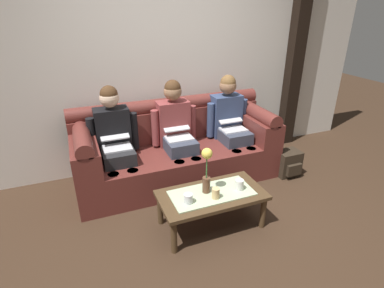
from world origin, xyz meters
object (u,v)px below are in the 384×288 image
at_px(person_right, 230,121).
at_px(flower_vase, 207,168).
at_px(cup_near_right, 188,198).
at_px(couch, 177,150).
at_px(cup_far_center, 216,193).
at_px(person_middle, 176,128).
at_px(coffee_table, 212,197).
at_px(person_left, 115,137).
at_px(cup_near_left, 239,185).
at_px(backpack_right, 288,163).

relative_size(person_right, flower_vase, 2.67).
bearing_deg(cup_near_right, couch, 76.28).
xyz_separation_m(couch, cup_far_center, (-0.01, -1.11, 0.07)).
xyz_separation_m(person_middle, coffee_table, (0.00, -1.02, -0.33)).
xyz_separation_m(person_left, cup_far_center, (0.72, -1.11, -0.23)).
height_order(person_left, person_right, same).
height_order(person_middle, person_right, same).
distance_m(person_right, coffee_table, 1.29).
bearing_deg(couch, person_right, -0.35).
height_order(person_middle, flower_vase, person_middle).
bearing_deg(couch, cup_near_left, -75.87).
bearing_deg(person_right, cup_near_right, -132.32).
relative_size(cup_near_left, cup_near_right, 1.16).
xyz_separation_m(cup_near_left, cup_near_right, (-0.53, -0.02, -0.01)).
xyz_separation_m(person_middle, flower_vase, (-0.04, -0.99, -0.02)).
xyz_separation_m(couch, flower_vase, (-0.04, -0.99, 0.27)).
bearing_deg(flower_vase, backpack_right, 20.05).
relative_size(person_left, flower_vase, 2.67).
distance_m(couch, coffee_table, 1.02).
bearing_deg(coffee_table, cup_near_right, -165.60).
height_order(cup_near_right, cup_far_center, cup_far_center).
bearing_deg(cup_near_right, cup_near_left, 2.39).
relative_size(flower_vase, cup_near_left, 4.44).
bearing_deg(coffee_table, flower_vase, 144.98).
relative_size(person_left, backpack_right, 3.76).
bearing_deg(couch, cup_near_right, -103.72).
bearing_deg(coffee_table, person_middle, 90.00).
relative_size(person_middle, flower_vase, 2.67).
distance_m(flower_vase, cup_near_left, 0.38).
xyz_separation_m(cup_near_right, cup_far_center, (0.26, -0.02, 0.01)).
height_order(cup_near_left, backpack_right, cup_near_left).
xyz_separation_m(cup_near_right, backpack_right, (1.60, 0.60, -0.27)).
bearing_deg(couch, coffee_table, -90.00).
distance_m(couch, person_left, 0.78).
xyz_separation_m(couch, cup_near_left, (0.27, -1.07, 0.07)).
xyz_separation_m(coffee_table, flower_vase, (-0.04, 0.03, 0.31)).
distance_m(person_right, cup_far_center, 1.34).
bearing_deg(couch, cup_far_center, -90.26).
bearing_deg(backpack_right, cup_near_right, -159.35).
distance_m(person_left, cup_near_right, 1.20).
xyz_separation_m(person_right, backpack_right, (0.61, -0.48, -0.50)).
distance_m(person_left, cup_near_left, 1.47).
distance_m(couch, flower_vase, 1.03).
relative_size(person_left, person_right, 1.00).
bearing_deg(person_right, cup_far_center, -123.25).
height_order(cup_near_right, backpack_right, cup_near_right).
bearing_deg(backpack_right, person_right, 141.60).
xyz_separation_m(couch, person_left, (-0.72, -0.00, 0.29)).
bearing_deg(cup_far_center, backpack_right, 25.09).
bearing_deg(cup_near_left, couch, 104.13).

